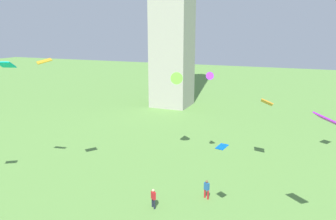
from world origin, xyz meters
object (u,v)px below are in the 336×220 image
at_px(kite_flying_7, 222,147).
at_px(kite_flying_3, 44,61).
at_px(kite_flying_4, 209,76).
at_px(kite_flying_5, 177,79).
at_px(person_0, 153,197).
at_px(kite_flying_1, 267,102).
at_px(kite_flying_8, 6,65).
at_px(person_2, 207,188).
at_px(kite_flying_2, 328,120).

bearing_deg(kite_flying_7, kite_flying_3, -141.60).
bearing_deg(kite_flying_3, kite_flying_4, 167.58).
bearing_deg(kite_flying_5, person_0, 82.48).
distance_m(kite_flying_1, kite_flying_7, 11.32).
height_order(kite_flying_1, kite_flying_3, kite_flying_3).
xyz_separation_m(kite_flying_3, kite_flying_5, (8.09, 9.79, -2.43)).
height_order(kite_flying_5, kite_flying_7, kite_flying_5).
height_order(kite_flying_4, kite_flying_8, kite_flying_8).
bearing_deg(kite_flying_3, person_2, 137.57).
distance_m(person_0, kite_flying_2, 13.30).
bearing_deg(person_0, kite_flying_7, 40.09).
relative_size(person_0, kite_flying_4, 1.14).
relative_size(kite_flying_1, kite_flying_4, 1.16).
distance_m(kite_flying_2, kite_flying_8, 25.27).
bearing_deg(kite_flying_1, kite_flying_4, 92.82).
height_order(kite_flying_3, kite_flying_5, kite_flying_3).
relative_size(person_0, kite_flying_1, 0.99).
distance_m(person_0, kite_flying_7, 6.94).
distance_m(person_2, kite_flying_4, 10.89).
relative_size(kite_flying_1, kite_flying_7, 1.58).
distance_m(kite_flying_2, kite_flying_3, 21.62).
bearing_deg(person_2, kite_flying_7, -30.98).
height_order(person_2, kite_flying_4, kite_flying_4).
distance_m(kite_flying_5, kite_flying_8, 15.83).
bearing_deg(kite_flying_4, kite_flying_3, 16.81).
distance_m(kite_flying_2, kite_flying_5, 17.32).
height_order(person_0, kite_flying_5, kite_flying_5).
bearing_deg(kite_flying_3, kite_flying_5, -179.47).
height_order(person_0, kite_flying_1, kite_flying_1).
xyz_separation_m(kite_flying_1, kite_flying_8, (-20.83, -10.57, 3.77)).
xyz_separation_m(kite_flying_2, kite_flying_5, (-13.36, 11.03, 0.04)).
xyz_separation_m(kite_flying_4, kite_flying_8, (-15.44, -9.52, 1.43)).
distance_m(kite_flying_4, kite_flying_8, 18.20).
relative_size(person_2, kite_flying_7, 1.57).
height_order(kite_flying_1, kite_flying_4, kite_flying_4).
height_order(kite_flying_4, kite_flying_7, kite_flying_4).
bearing_deg(kite_flying_7, kite_flying_5, 166.26).
xyz_separation_m(kite_flying_1, kite_flying_2, (4.34, -11.27, 1.68)).
bearing_deg(person_0, kite_flying_8, -141.89).
relative_size(person_0, kite_flying_7, 1.55).
bearing_deg(kite_flying_4, person_0, 61.46).
bearing_deg(kite_flying_8, kite_flying_2, -9.49).
relative_size(kite_flying_4, kite_flying_5, 0.60).
xyz_separation_m(kite_flying_7, kite_flying_8, (-19.09, 0.59, 4.61)).
xyz_separation_m(kite_flying_5, kite_flying_8, (-11.82, -10.33, 2.05)).
relative_size(kite_flying_4, kite_flying_7, 1.36).
bearing_deg(kite_flying_3, kite_flying_8, -41.71).
xyz_separation_m(kite_flying_5, kite_flying_7, (7.27, -10.92, -2.56)).
height_order(person_0, kite_flying_3, kite_flying_3).
height_order(person_0, kite_flying_8, kite_flying_8).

